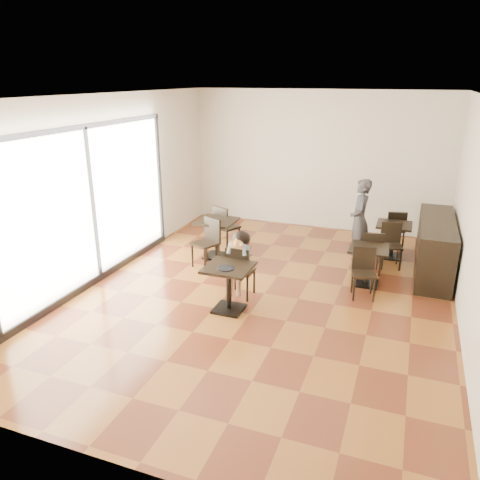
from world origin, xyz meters
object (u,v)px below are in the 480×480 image
at_px(cafe_table_mid, 367,266).
at_px(chair_mid_b, 364,274).
at_px(adult_patron, 360,220).
at_px(chair_left_a, 227,227).
at_px(child_chair, 241,271).
at_px(chair_left_b, 205,244).
at_px(cafe_table_back, 393,241).
at_px(child, 241,264).
at_px(chair_back_a, 395,229).
at_px(cafe_table_left, 217,239).
at_px(chair_back_b, 391,246).
at_px(chair_mid_a, 371,252).
at_px(child_table, 229,288).

xyz_separation_m(cafe_table_mid, chair_mid_b, (0.00, -0.55, 0.07)).
xyz_separation_m(adult_patron, chair_left_a, (-2.66, -0.38, -0.34)).
height_order(child_chair, chair_left_a, chair_left_a).
distance_m(chair_mid_b, chair_left_b, 2.99).
bearing_deg(child_chair, chair_mid_b, -161.28).
xyz_separation_m(child_chair, cafe_table_back, (2.24, 2.71, -0.09)).
xyz_separation_m(child, chair_back_a, (2.24, 3.26, -0.14)).
height_order(adult_patron, cafe_table_back, adult_patron).
xyz_separation_m(chair_mid_b, chair_back_a, (0.33, 2.61, 0.01)).
bearing_deg(cafe_table_mid, child_chair, -147.88).
xyz_separation_m(child_chair, cafe_table_left, (-1.07, 1.48, -0.06)).
bearing_deg(child, chair_left_b, 138.96).
xyz_separation_m(child_chair, cafe_table_mid, (1.90, 1.20, -0.10)).
bearing_deg(child, cafe_table_mid, 32.12).
distance_m(chair_left_a, chair_back_b, 3.31).
relative_size(child_chair, chair_left_a, 0.95).
distance_m(chair_mid_a, chair_left_b, 3.08).
relative_size(child_table, cafe_table_left, 0.95).
bearing_deg(chair_back_a, child_table, 47.51).
relative_size(child_chair, chair_left_b, 0.95).
relative_size(child_chair, cafe_table_left, 1.14).
height_order(adult_patron, chair_back_a, adult_patron).
relative_size(child_table, cafe_table_back, 1.05).
bearing_deg(child, child_chair, 0.00).
bearing_deg(chair_mid_a, cafe_table_left, -7.85).
xyz_separation_m(child_table, chair_mid_a, (1.90, 2.30, 0.04)).
bearing_deg(child_chair, chair_left_b, -41.04).
bearing_deg(chair_back_b, chair_left_b, -171.67).
distance_m(chair_mid_a, chair_left_a, 2.99).
bearing_deg(cafe_table_back, cafe_table_left, -159.64).
bearing_deg(cafe_table_back, cafe_table_mid, -102.45).
xyz_separation_m(chair_mid_b, chair_back_b, (0.33, 1.51, 0.01)).
height_order(child, chair_mid_a, child).
bearing_deg(child_table, child_chair, 90.00).
relative_size(adult_patron, chair_mid_b, 1.95).
bearing_deg(chair_left_a, chair_mid_b, 179.07).
relative_size(adult_patron, chair_mid_a, 1.95).
xyz_separation_m(chair_left_a, chair_back_a, (3.31, 1.23, -0.05)).
distance_m(cafe_table_back, chair_left_a, 3.38).
bearing_deg(chair_mid_a, cafe_table_back, -122.12).
xyz_separation_m(chair_mid_a, chair_mid_b, (0.00, -1.10, 0.00)).
distance_m(adult_patron, chair_back_a, 1.14).
bearing_deg(child_chair, cafe_table_back, -129.60).
relative_size(child_chair, chair_mid_b, 1.08).
xyz_separation_m(child_table, chair_left_a, (-1.07, 2.58, 0.10)).
height_order(chair_mid_a, chair_left_a, chair_left_a).
xyz_separation_m(child, cafe_table_left, (-1.07, 1.48, -0.17)).
height_order(cafe_table_left, cafe_table_back, cafe_table_left).
distance_m(chair_mid_b, chair_back_b, 1.55).
distance_m(child_chair, chair_back_a, 3.95).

